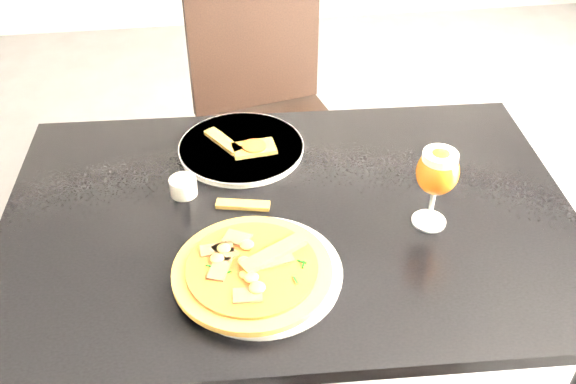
{
  "coord_description": "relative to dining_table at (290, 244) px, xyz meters",
  "views": [
    {
      "loc": [
        -0.26,
        -0.69,
        1.62
      ],
      "look_at": [
        -0.13,
        0.3,
        0.83
      ],
      "focal_mm": 40.0,
      "sensor_mm": 36.0,
      "label": 1
    }
  ],
  "objects": [
    {
      "name": "sauce_cup",
      "position": [
        -0.22,
        0.1,
        0.11
      ],
      "size": [
        0.06,
        0.06,
        0.04
      ],
      "color": "beige",
      "rests_on": "dining_table"
    },
    {
      "name": "beer_glass",
      "position": [
        0.28,
        -0.07,
        0.22
      ],
      "size": [
        0.08,
        0.08,
        0.18
      ],
      "color": "silver",
      "rests_on": "dining_table"
    },
    {
      "name": "loose_crust",
      "position": [
        -0.1,
        0.04,
        0.09
      ],
      "size": [
        0.12,
        0.05,
        0.01
      ],
      "primitive_type": "cube",
      "rotation": [
        0.0,
        0.0,
        -0.22
      ],
      "color": "olive",
      "rests_on": "dining_table"
    },
    {
      "name": "plate_second",
      "position": [
        -0.08,
        0.24,
        0.1
      ],
      "size": [
        0.38,
        0.38,
        0.02
      ],
      "primitive_type": "cylinder",
      "rotation": [
        0.0,
        0.0,
        -0.37
      ],
      "color": "silver",
      "rests_on": "dining_table"
    },
    {
      "name": "chair_far",
      "position": [
        0.03,
        0.72,
        -0.13
      ],
      "size": [
        0.53,
        0.53,
        0.96
      ],
      "rotation": [
        0.0,
        0.0,
        0.23
      ],
      "color": "black",
      "rests_on": "ground"
    },
    {
      "name": "crust_scraps",
      "position": [
        -0.08,
        0.23,
        0.11
      ],
      "size": [
        0.17,
        0.13,
        0.01
      ],
      "rotation": [
        0.0,
        0.0,
        -0.58
      ],
      "color": "olive",
      "rests_on": "plate_second"
    },
    {
      "name": "dining_table",
      "position": [
        0.0,
        0.0,
        0.0
      ],
      "size": [
        1.24,
        0.86,
        0.75
      ],
      "rotation": [
        0.0,
        0.0,
        -0.05
      ],
      "color": "black",
      "rests_on": "ground"
    },
    {
      "name": "plate_main",
      "position": [
        -0.08,
        -0.17,
        0.1
      ],
      "size": [
        0.35,
        0.35,
        0.02
      ],
      "primitive_type": "cylinder",
      "rotation": [
        0.0,
        0.0,
        -0.18
      ],
      "color": "silver",
      "rests_on": "dining_table"
    },
    {
      "name": "pizza",
      "position": [
        -0.09,
        -0.18,
        0.12
      ],
      "size": [
        0.3,
        0.3,
        0.03
      ],
      "rotation": [
        0.0,
        0.0,
        0.21
      ],
      "color": "olive",
      "rests_on": "plate_main"
    }
  ]
}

